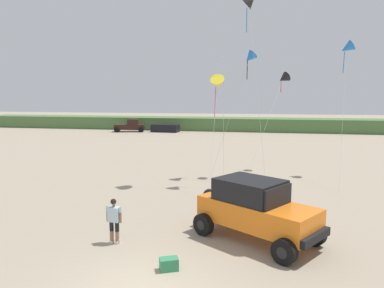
{
  "coord_description": "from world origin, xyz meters",
  "views": [
    {
      "loc": [
        3.34,
        -8.85,
        5.26
      ],
      "look_at": [
        0.55,
        4.46,
        3.5
      ],
      "focal_mm": 33.47,
      "sensor_mm": 36.0,
      "label": 1
    }
  ],
  "objects_px": {
    "jeep": "(256,208)",
    "person_watching": "(114,218)",
    "kite_red_delta": "(249,4)",
    "distant_pickup": "(130,126)",
    "kite_black_sled": "(218,83)",
    "kite_yellow_diamond": "(347,48)",
    "distant_sedan": "(165,128)",
    "kite_blue_swept": "(250,58)",
    "kite_white_parafoil": "(283,79)",
    "cooler_box": "(169,264)"
  },
  "relations": [
    {
      "from": "distant_pickup",
      "to": "kite_red_delta",
      "type": "distance_m",
      "value": 35.82
    },
    {
      "from": "kite_yellow_diamond",
      "to": "kite_blue_swept",
      "type": "bearing_deg",
      "value": -163.17
    },
    {
      "from": "distant_sedan",
      "to": "kite_yellow_diamond",
      "type": "bearing_deg",
      "value": -48.56
    },
    {
      "from": "person_watching",
      "to": "kite_yellow_diamond",
      "type": "xyz_separation_m",
      "value": [
        10.39,
        14.33,
        7.59
      ]
    },
    {
      "from": "cooler_box",
      "to": "kite_yellow_diamond",
      "type": "xyz_separation_m",
      "value": [
        7.91,
        15.91,
        8.34
      ]
    },
    {
      "from": "distant_sedan",
      "to": "distant_pickup",
      "type": "bearing_deg",
      "value": -169.98
    },
    {
      "from": "kite_blue_swept",
      "to": "kite_red_delta",
      "type": "xyz_separation_m",
      "value": [
        -0.1,
        0.24,
        3.44
      ]
    },
    {
      "from": "kite_red_delta",
      "to": "distant_pickup",
      "type": "bearing_deg",
      "value": 124.73
    },
    {
      "from": "distant_pickup",
      "to": "cooler_box",
      "type": "bearing_deg",
      "value": -67.0
    },
    {
      "from": "kite_blue_swept",
      "to": "distant_sedan",
      "type": "bearing_deg",
      "value": 116.04
    },
    {
      "from": "person_watching",
      "to": "kite_yellow_diamond",
      "type": "bearing_deg",
      "value": 54.05
    },
    {
      "from": "jeep",
      "to": "kite_white_parafoil",
      "type": "bearing_deg",
      "value": 84.29
    },
    {
      "from": "cooler_box",
      "to": "kite_red_delta",
      "type": "distance_m",
      "value": 18.13
    },
    {
      "from": "kite_yellow_diamond",
      "to": "cooler_box",
      "type": "bearing_deg",
      "value": -116.43
    },
    {
      "from": "jeep",
      "to": "kite_black_sled",
      "type": "height_order",
      "value": "kite_black_sled"
    },
    {
      "from": "cooler_box",
      "to": "kite_red_delta",
      "type": "bearing_deg",
      "value": 58.61
    },
    {
      "from": "jeep",
      "to": "kite_yellow_diamond",
      "type": "relative_size",
      "value": 0.55
    },
    {
      "from": "distant_sedan",
      "to": "kite_blue_swept",
      "type": "bearing_deg",
      "value": -59.58
    },
    {
      "from": "distant_pickup",
      "to": "distant_sedan",
      "type": "distance_m",
      "value": 5.51
    },
    {
      "from": "person_watching",
      "to": "kite_red_delta",
      "type": "bearing_deg",
      "value": 72.45
    },
    {
      "from": "cooler_box",
      "to": "kite_yellow_diamond",
      "type": "height_order",
      "value": "kite_yellow_diamond"
    },
    {
      "from": "distant_sedan",
      "to": "kite_blue_swept",
      "type": "height_order",
      "value": "kite_blue_swept"
    },
    {
      "from": "jeep",
      "to": "distant_sedan",
      "type": "xyz_separation_m",
      "value": [
        -15.05,
        40.0,
        -0.6
      ]
    },
    {
      "from": "kite_red_delta",
      "to": "person_watching",
      "type": "bearing_deg",
      "value": -107.55
    },
    {
      "from": "person_watching",
      "to": "cooler_box",
      "type": "xyz_separation_m",
      "value": [
        2.49,
        -1.58,
        -0.75
      ]
    },
    {
      "from": "kite_yellow_diamond",
      "to": "jeep",
      "type": "bearing_deg",
      "value": -112.65
    },
    {
      "from": "kite_red_delta",
      "to": "kite_yellow_diamond",
      "type": "distance_m",
      "value": 7.15
    },
    {
      "from": "person_watching",
      "to": "distant_pickup",
      "type": "relative_size",
      "value": 0.34
    },
    {
      "from": "jeep",
      "to": "person_watching",
      "type": "relative_size",
      "value": 2.97
    },
    {
      "from": "kite_yellow_diamond",
      "to": "kite_white_parafoil",
      "type": "bearing_deg",
      "value": 165.69
    },
    {
      "from": "kite_red_delta",
      "to": "cooler_box",
      "type": "bearing_deg",
      "value": -96.1
    },
    {
      "from": "jeep",
      "to": "kite_red_delta",
      "type": "height_order",
      "value": "kite_red_delta"
    },
    {
      "from": "kite_blue_swept",
      "to": "person_watching",
      "type": "bearing_deg",
      "value": -108.29
    },
    {
      "from": "person_watching",
      "to": "kite_black_sled",
      "type": "height_order",
      "value": "kite_black_sled"
    },
    {
      "from": "kite_yellow_diamond",
      "to": "person_watching",
      "type": "bearing_deg",
      "value": -125.95
    },
    {
      "from": "distant_sedan",
      "to": "kite_black_sled",
      "type": "relative_size",
      "value": 0.64
    },
    {
      "from": "kite_blue_swept",
      "to": "kite_red_delta",
      "type": "bearing_deg",
      "value": 111.86
    },
    {
      "from": "jeep",
      "to": "kite_red_delta",
      "type": "distance_m",
      "value": 15.16
    },
    {
      "from": "distant_sedan",
      "to": "kite_black_sled",
      "type": "distance_m",
      "value": 34.76
    },
    {
      "from": "distant_sedan",
      "to": "kite_yellow_diamond",
      "type": "relative_size",
      "value": 0.46
    },
    {
      "from": "cooler_box",
      "to": "kite_black_sled",
      "type": "distance_m",
      "value": 12.5
    },
    {
      "from": "kite_yellow_diamond",
      "to": "kite_white_parafoil",
      "type": "height_order",
      "value": "kite_yellow_diamond"
    },
    {
      "from": "person_watching",
      "to": "distant_pickup",
      "type": "distance_m",
      "value": 43.71
    },
    {
      "from": "distant_sedan",
      "to": "jeep",
      "type": "bearing_deg",
      "value": -65.01
    },
    {
      "from": "person_watching",
      "to": "distant_pickup",
      "type": "height_order",
      "value": "distant_pickup"
    },
    {
      "from": "kite_blue_swept",
      "to": "kite_white_parafoil",
      "type": "distance_m",
      "value": 3.9
    },
    {
      "from": "jeep",
      "to": "cooler_box",
      "type": "distance_m",
      "value": 4.02
    },
    {
      "from": "kite_black_sled",
      "to": "kite_blue_swept",
      "type": "relative_size",
      "value": 0.79
    },
    {
      "from": "distant_sedan",
      "to": "person_watching",
      "type": "bearing_deg",
      "value": -71.98
    },
    {
      "from": "distant_sedan",
      "to": "kite_blue_swept",
      "type": "xyz_separation_m",
      "value": [
        14.16,
        -28.97,
        7.24
      ]
    }
  ]
}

